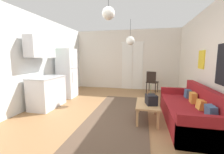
{
  "coord_description": "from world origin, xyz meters",
  "views": [
    {
      "loc": [
        0.81,
        -3.13,
        1.44
      ],
      "look_at": [
        -0.06,
        0.84,
        0.9
      ],
      "focal_mm": 23.33,
      "sensor_mm": 36.0,
      "label": 1
    }
  ],
  "objects_px": {
    "pendant_lamp_near": "(108,13)",
    "pendant_lamp_far": "(130,41)",
    "bamboo_vase": "(150,98)",
    "refrigerator": "(67,73)",
    "couch": "(190,112)",
    "accent_chair": "(152,81)",
    "coffee_table": "(147,105)",
    "handbag": "(151,99)"
  },
  "relations": [
    {
      "from": "handbag",
      "to": "refrigerator",
      "type": "height_order",
      "value": "refrigerator"
    },
    {
      "from": "bamboo_vase",
      "to": "handbag",
      "type": "relative_size",
      "value": 1.29
    },
    {
      "from": "refrigerator",
      "to": "pendant_lamp_near",
      "type": "height_order",
      "value": "pendant_lamp_near"
    },
    {
      "from": "couch",
      "to": "refrigerator",
      "type": "bearing_deg",
      "value": 159.28
    },
    {
      "from": "coffee_table",
      "to": "refrigerator",
      "type": "distance_m",
      "value": 3.2
    },
    {
      "from": "coffee_table",
      "to": "pendant_lamp_near",
      "type": "distance_m",
      "value": 2.13
    },
    {
      "from": "bamboo_vase",
      "to": "refrigerator",
      "type": "relative_size",
      "value": 0.24
    },
    {
      "from": "refrigerator",
      "to": "couch",
      "type": "bearing_deg",
      "value": -20.72
    },
    {
      "from": "couch",
      "to": "accent_chair",
      "type": "relative_size",
      "value": 2.44
    },
    {
      "from": "pendant_lamp_far",
      "to": "accent_chair",
      "type": "bearing_deg",
      "value": 54.36
    },
    {
      "from": "bamboo_vase",
      "to": "handbag",
      "type": "xyz_separation_m",
      "value": [
        0.01,
        -0.18,
        0.01
      ]
    },
    {
      "from": "accent_chair",
      "to": "coffee_table",
      "type": "bearing_deg",
      "value": 104.88
    },
    {
      "from": "couch",
      "to": "pendant_lamp_near",
      "type": "distance_m",
      "value": 2.67
    },
    {
      "from": "handbag",
      "to": "pendant_lamp_far",
      "type": "distance_m",
      "value": 2.34
    },
    {
      "from": "pendant_lamp_near",
      "to": "pendant_lamp_far",
      "type": "xyz_separation_m",
      "value": [
        0.17,
        2.35,
        -0.21
      ]
    },
    {
      "from": "refrigerator",
      "to": "accent_chair",
      "type": "height_order",
      "value": "refrigerator"
    },
    {
      "from": "refrigerator",
      "to": "pendant_lamp_far",
      "type": "distance_m",
      "value": 2.52
    },
    {
      "from": "bamboo_vase",
      "to": "pendant_lamp_far",
      "type": "bearing_deg",
      "value": 112.72
    },
    {
      "from": "coffee_table",
      "to": "refrigerator",
      "type": "height_order",
      "value": "refrigerator"
    },
    {
      "from": "handbag",
      "to": "refrigerator",
      "type": "bearing_deg",
      "value": 152.17
    },
    {
      "from": "couch",
      "to": "refrigerator",
      "type": "xyz_separation_m",
      "value": [
        -3.74,
        1.41,
        0.61
      ]
    },
    {
      "from": "couch",
      "to": "refrigerator",
      "type": "height_order",
      "value": "refrigerator"
    },
    {
      "from": "bamboo_vase",
      "to": "pendant_lamp_near",
      "type": "relative_size",
      "value": 0.71
    },
    {
      "from": "accent_chair",
      "to": "pendant_lamp_near",
      "type": "bearing_deg",
      "value": 94.26
    },
    {
      "from": "refrigerator",
      "to": "accent_chair",
      "type": "bearing_deg",
      "value": 22.84
    },
    {
      "from": "couch",
      "to": "pendant_lamp_near",
      "type": "bearing_deg",
      "value": -154.96
    },
    {
      "from": "coffee_table",
      "to": "pendant_lamp_far",
      "type": "bearing_deg",
      "value": 109.43
    },
    {
      "from": "couch",
      "to": "handbag",
      "type": "relative_size",
      "value": 6.6
    },
    {
      "from": "handbag",
      "to": "accent_chair",
      "type": "distance_m",
      "value": 2.82
    },
    {
      "from": "couch",
      "to": "bamboo_vase",
      "type": "xyz_separation_m",
      "value": [
        -0.85,
        0.06,
        0.24
      ]
    },
    {
      "from": "coffee_table",
      "to": "couch",
      "type": "bearing_deg",
      "value": 1.16
    },
    {
      "from": "handbag",
      "to": "refrigerator",
      "type": "distance_m",
      "value": 3.29
    },
    {
      "from": "refrigerator",
      "to": "bamboo_vase",
      "type": "bearing_deg",
      "value": -25.08
    },
    {
      "from": "couch",
      "to": "handbag",
      "type": "bearing_deg",
      "value": -172.32
    },
    {
      "from": "pendant_lamp_near",
      "to": "couch",
      "type": "bearing_deg",
      "value": 25.04
    },
    {
      "from": "coffee_table",
      "to": "handbag",
      "type": "height_order",
      "value": "handbag"
    },
    {
      "from": "handbag",
      "to": "refrigerator",
      "type": "xyz_separation_m",
      "value": [
        -2.89,
        1.53,
        0.36
      ]
    },
    {
      "from": "couch",
      "to": "accent_chair",
      "type": "xyz_separation_m",
      "value": [
        -0.69,
        2.7,
        0.23
      ]
    },
    {
      "from": "accent_chair",
      "to": "bamboo_vase",
      "type": "bearing_deg",
      "value": 106.26
    },
    {
      "from": "accent_chair",
      "to": "handbag",
      "type": "bearing_deg",
      "value": 106.67
    },
    {
      "from": "refrigerator",
      "to": "pendant_lamp_near",
      "type": "xyz_separation_m",
      "value": [
        2.08,
        -2.19,
        1.33
      ]
    },
    {
      "from": "handbag",
      "to": "pendant_lamp_near",
      "type": "height_order",
      "value": "pendant_lamp_near"
    }
  ]
}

